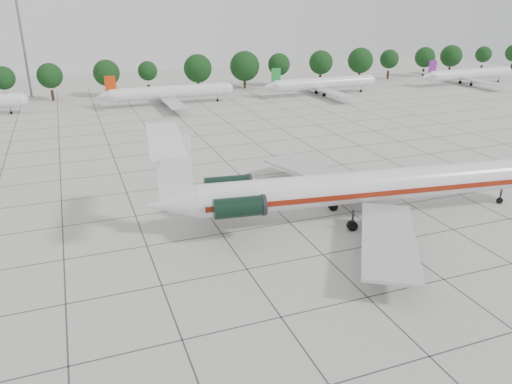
% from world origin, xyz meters
% --- Properties ---
extents(ground, '(260.00, 260.00, 0.00)m').
position_xyz_m(ground, '(0.00, 0.00, 0.00)').
color(ground, '#B9B8B1').
rests_on(ground, ground).
extents(apron_joints, '(170.00, 170.00, 0.02)m').
position_xyz_m(apron_joints, '(0.00, 15.00, 0.01)').
color(apron_joints, '#383838').
rests_on(apron_joints, ground).
extents(main_airliner, '(46.39, 36.28, 10.91)m').
position_xyz_m(main_airliner, '(6.60, -1.47, 3.85)').
color(main_airliner, silver).
rests_on(main_airliner, ground).
extents(ground_crew, '(0.68, 0.62, 1.55)m').
position_xyz_m(ground_crew, '(9.06, 2.62, 0.77)').
color(ground_crew, '#B8780A').
rests_on(ground_crew, ground).
extents(bg_airliner_c, '(28.24, 27.20, 7.40)m').
position_xyz_m(bg_airliner_c, '(0.95, 69.55, 2.91)').
color(bg_airliner_c, silver).
rests_on(bg_airliner_c, ground).
extents(bg_airliner_d, '(28.24, 27.20, 7.40)m').
position_xyz_m(bg_airliner_d, '(40.37, 68.33, 2.91)').
color(bg_airliner_d, silver).
rests_on(bg_airliner_d, ground).
extents(bg_airliner_e, '(28.24, 27.20, 7.40)m').
position_xyz_m(bg_airliner_e, '(87.23, 67.95, 2.91)').
color(bg_airliner_e, silver).
rests_on(bg_airliner_e, ground).
extents(tree_line, '(249.86, 8.44, 10.22)m').
position_xyz_m(tree_line, '(-11.68, 85.00, 5.98)').
color(tree_line, '#332114').
rests_on(tree_line, ground).
extents(floodlight_mast, '(1.60, 1.60, 25.45)m').
position_xyz_m(floodlight_mast, '(-30.00, 92.00, 14.28)').
color(floodlight_mast, slate).
rests_on(floodlight_mast, ground).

